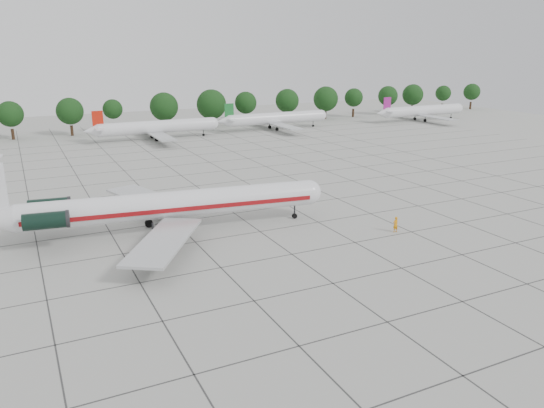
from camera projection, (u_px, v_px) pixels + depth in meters
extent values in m
plane|color=#A6A69F|center=(260.00, 232.00, 62.69)|extent=(260.00, 260.00, 0.00)
cube|color=#383838|center=(216.00, 200.00, 75.60)|extent=(170.00, 170.00, 0.02)
cylinder|color=silver|center=(174.00, 204.00, 61.98)|extent=(34.13, 7.61, 3.12)
sphere|color=silver|center=(309.00, 192.00, 67.16)|extent=(3.12, 3.12, 3.12)
cube|color=maroon|center=(172.00, 203.00, 63.49)|extent=(32.79, 4.45, 0.52)
cube|color=maroon|center=(176.00, 210.00, 60.62)|extent=(32.79, 4.45, 0.52)
cube|color=#B7BABC|center=(147.00, 198.00, 69.36)|extent=(8.38, 14.82, 0.28)
cube|color=#B7BABC|center=(164.00, 241.00, 53.89)|extent=(11.30, 14.28, 0.28)
cube|color=black|center=(49.00, 208.00, 59.66)|extent=(2.22, 1.49, 0.24)
cylinder|color=black|center=(50.00, 206.00, 60.26)|extent=(4.73, 2.38, 1.80)
cube|color=black|center=(47.00, 219.00, 55.80)|extent=(2.22, 1.49, 0.24)
cylinder|color=black|center=(46.00, 221.00, 55.20)|extent=(4.73, 2.38, 1.80)
cylinder|color=black|center=(295.00, 212.00, 67.27)|extent=(0.21, 0.21, 1.80)
cylinder|color=black|center=(295.00, 216.00, 67.43)|extent=(0.69, 0.35, 0.66)
cylinder|color=black|center=(148.00, 217.00, 63.94)|extent=(0.25, 0.25, 1.70)
cylinder|color=black|center=(149.00, 223.00, 64.16)|extent=(1.01, 0.69, 0.94)
cylinder|color=black|center=(153.00, 230.00, 59.48)|extent=(0.25, 0.25, 1.70)
cylinder|color=black|center=(154.00, 236.00, 59.69)|extent=(1.01, 0.69, 0.94)
imported|color=orange|center=(395.00, 224.00, 62.28)|extent=(0.70, 0.47, 1.89)
cylinder|color=silver|center=(158.00, 127.00, 124.62)|extent=(27.20, 3.00, 3.00)
cube|color=#B7BABC|center=(154.00, 132.00, 124.54)|extent=(3.50, 27.20, 0.25)
cube|color=red|center=(98.00, 119.00, 118.20)|extent=(2.40, 0.25, 3.60)
cylinder|color=black|center=(152.00, 137.00, 126.83)|extent=(0.80, 0.45, 0.80)
cylinder|color=black|center=(157.00, 139.00, 123.04)|extent=(0.80, 0.45, 0.80)
cylinder|color=silver|center=(277.00, 118.00, 140.06)|extent=(27.20, 3.00, 3.00)
cube|color=#B7BABC|center=(273.00, 123.00, 139.98)|extent=(3.50, 27.20, 0.25)
cube|color=#166426|center=(229.00, 111.00, 133.64)|extent=(2.40, 0.25, 3.60)
cylinder|color=black|center=(270.00, 127.00, 142.27)|extent=(0.80, 0.45, 0.80)
cylinder|color=black|center=(277.00, 129.00, 138.49)|extent=(0.80, 0.45, 0.80)
cylinder|color=silver|center=(423.00, 111.00, 156.67)|extent=(27.20, 3.00, 3.00)
cube|color=#B7BABC|center=(420.00, 115.00, 156.59)|extent=(3.50, 27.20, 0.25)
cube|color=#901A76|center=(387.00, 104.00, 150.25)|extent=(2.40, 0.25, 3.60)
cylinder|color=black|center=(415.00, 119.00, 158.88)|extent=(0.80, 0.45, 0.80)
cylinder|color=black|center=(425.00, 120.00, 155.09)|extent=(0.80, 0.45, 0.80)
cylinder|color=#332114|center=(13.00, 134.00, 124.97)|extent=(0.70, 0.70, 2.50)
sphere|color=black|center=(10.00, 114.00, 123.62)|extent=(5.99, 5.99, 5.99)
cylinder|color=#332114|center=(72.00, 131.00, 130.55)|extent=(0.70, 0.70, 2.50)
sphere|color=black|center=(70.00, 111.00, 129.20)|extent=(6.50, 6.50, 6.50)
cylinder|color=#332114|center=(114.00, 128.00, 134.85)|extent=(0.70, 0.70, 2.50)
sphere|color=black|center=(113.00, 109.00, 133.51)|extent=(4.93, 4.93, 4.93)
cylinder|color=#332114|center=(165.00, 125.00, 140.43)|extent=(0.70, 0.70, 2.50)
sphere|color=black|center=(164.00, 107.00, 139.08)|extent=(7.40, 7.40, 7.40)
cylinder|color=#332114|center=(212.00, 122.00, 146.01)|extent=(0.70, 0.70, 2.50)
sphere|color=black|center=(211.00, 104.00, 144.66)|extent=(8.08, 8.08, 8.08)
cylinder|color=#332114|center=(246.00, 120.00, 150.31)|extent=(0.70, 0.70, 2.50)
sphere|color=black|center=(246.00, 103.00, 148.96)|extent=(6.17, 6.17, 6.17)
cylinder|color=#332114|center=(287.00, 117.00, 155.89)|extent=(0.70, 0.70, 2.50)
sphere|color=black|center=(287.00, 101.00, 154.54)|extent=(6.82, 6.82, 6.82)
cylinder|color=#332114|center=(325.00, 115.00, 161.46)|extent=(0.70, 0.70, 2.50)
sphere|color=black|center=(326.00, 99.00, 160.12)|extent=(7.44, 7.44, 7.44)
cylinder|color=#332114|center=(353.00, 113.00, 165.77)|extent=(0.70, 0.70, 2.50)
sphere|color=black|center=(354.00, 98.00, 164.42)|extent=(5.66, 5.66, 5.66)
cylinder|color=#332114|center=(387.00, 111.00, 171.35)|extent=(0.70, 0.70, 2.50)
sphere|color=black|center=(388.00, 96.00, 170.00)|extent=(6.25, 6.25, 6.25)
cylinder|color=#332114|center=(412.00, 109.00, 175.65)|extent=(0.70, 0.70, 2.50)
sphere|color=black|center=(413.00, 95.00, 174.31)|extent=(6.79, 6.79, 6.79)
cylinder|color=#332114|center=(442.00, 107.00, 181.23)|extent=(0.70, 0.70, 2.50)
sphere|color=black|center=(443.00, 93.00, 179.88)|extent=(5.16, 5.16, 5.16)
cylinder|color=#332114|center=(470.00, 106.00, 186.81)|extent=(0.70, 0.70, 2.50)
sphere|color=black|center=(472.00, 92.00, 185.46)|extent=(5.68, 5.68, 5.68)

